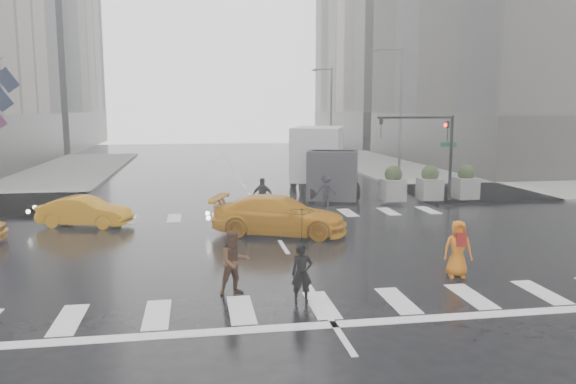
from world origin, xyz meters
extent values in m
plane|color=black|center=(0.00, 0.00, 0.00)|extent=(120.00, 120.00, 0.00)
cube|color=gray|center=(19.50, 17.50, 0.07)|extent=(35.00, 35.00, 0.15)
cube|color=#2C2A27|center=(29.00, 27.00, 2.20)|extent=(26.05, 26.05, 4.40)
cube|color=#ACA596|center=(29.00, 56.00, 18.00)|extent=(26.00, 26.00, 36.00)
cube|color=#2C2A27|center=(29.00, 56.00, 2.20)|extent=(26.05, 26.05, 4.40)
cylinder|color=black|center=(10.00, 8.00, 2.25)|extent=(0.16, 0.16, 4.50)
cylinder|color=black|center=(8.00, 8.00, 4.40)|extent=(4.00, 0.12, 0.12)
imported|color=black|center=(9.75, 8.00, 3.70)|extent=(0.16, 0.20, 1.00)
imported|color=black|center=(6.20, 8.00, 3.90)|extent=(0.16, 0.20, 1.00)
sphere|color=#FF190C|center=(9.65, 8.00, 4.00)|extent=(0.20, 0.20, 0.20)
cube|color=#0D5C27|center=(10.00, 8.30, 3.00)|extent=(0.90, 0.03, 0.22)
cylinder|color=#59595B|center=(11.00, 18.00, 4.50)|extent=(0.20, 0.20, 9.00)
cylinder|color=#59595B|center=(10.10, 18.00, 8.80)|extent=(1.80, 0.12, 0.12)
cube|color=#59595B|center=(9.20, 18.00, 8.70)|extent=(0.50, 0.22, 0.15)
cylinder|color=#59595B|center=(11.00, 38.00, 4.50)|extent=(0.20, 0.20, 9.00)
cylinder|color=#59595B|center=(10.10, 38.00, 8.80)|extent=(1.80, 0.12, 0.12)
cube|color=#59595B|center=(9.20, 38.00, 8.70)|extent=(0.50, 0.22, 0.15)
cube|color=gray|center=(7.00, 8.20, 0.70)|extent=(1.10, 1.10, 1.10)
sphere|color=#222F15|center=(7.00, 8.20, 1.50)|extent=(0.90, 0.90, 0.90)
cube|color=gray|center=(9.00, 8.20, 0.70)|extent=(1.10, 1.10, 1.10)
sphere|color=#222F15|center=(9.00, 8.20, 1.50)|extent=(0.90, 0.90, 0.90)
cube|color=gray|center=(11.00, 8.20, 0.70)|extent=(1.10, 1.10, 1.10)
sphere|color=#222F15|center=(11.00, 8.20, 1.50)|extent=(0.90, 0.90, 0.90)
cube|color=#0F1A38|center=(-14.80, 18.50, 5.45)|extent=(1.54, 0.02, 1.66)
cube|color=#0F1A38|center=(-14.80, 20.00, 6.65)|extent=(1.54, 0.02, 1.66)
imported|color=black|center=(-0.43, -5.68, 0.74)|extent=(0.55, 0.37, 1.49)
imported|color=black|center=(-0.43, -5.68, 1.99)|extent=(0.98, 1.00, 0.88)
imported|color=#482B19|center=(-2.06, -4.76, 0.86)|extent=(0.98, 0.86, 1.72)
imported|color=orange|center=(4.41, -4.32, 0.83)|extent=(0.91, 0.69, 1.66)
cube|color=maroon|center=(4.41, -4.50, 1.15)|extent=(0.31, 0.22, 0.40)
imported|color=black|center=(0.00, 6.08, 0.86)|extent=(1.13, 0.85, 1.72)
imported|color=black|center=(3.45, 8.11, 0.78)|extent=(1.14, 0.86, 1.57)
imported|color=orange|center=(-7.59, 4.85, 0.62)|extent=(3.96, 2.34, 1.23)
imported|color=orange|center=(0.16, 2.00, 0.76)|extent=(5.04, 3.52, 1.51)
cube|color=silver|center=(4.10, 12.96, 2.28)|extent=(2.67, 5.11, 3.00)
cube|color=#2C2B30|center=(4.10, 9.40, 1.39)|extent=(2.56, 2.00, 2.56)
cube|color=black|center=(4.10, 9.40, 2.17)|extent=(2.22, 1.00, 1.00)
cylinder|color=black|center=(2.93, 9.18, 0.50)|extent=(0.31, 1.00, 1.00)
cylinder|color=black|center=(5.26, 9.18, 0.50)|extent=(0.31, 1.00, 1.00)
cylinder|color=black|center=(2.93, 11.62, 0.50)|extent=(0.31, 1.00, 1.00)
cylinder|color=black|center=(5.26, 11.62, 0.50)|extent=(0.31, 1.00, 1.00)
cylinder|color=black|center=(2.93, 14.74, 0.50)|extent=(0.31, 1.00, 1.00)
cylinder|color=black|center=(5.26, 14.74, 0.50)|extent=(0.31, 1.00, 1.00)
camera|label=1|loc=(-3.02, -19.08, 4.85)|focal=35.00mm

